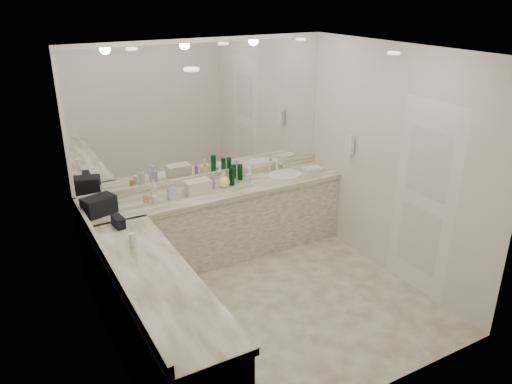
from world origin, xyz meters
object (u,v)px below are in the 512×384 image
cream_cosmetic_case (198,186)px  hand_towel (313,169)px  soap_bottle_a (154,190)px  wall_phone (350,144)px  black_toiletry_bag (99,206)px  soap_bottle_c (224,180)px  soap_bottle_b (172,191)px  sink (285,175)px

cream_cosmetic_case → hand_towel: cream_cosmetic_case is taller
cream_cosmetic_case → soap_bottle_a: size_ratio=1.27×
wall_phone → cream_cosmetic_case: wall_phone is taller
black_toiletry_bag → soap_bottle_a: bearing=9.3°
soap_bottle_c → soap_bottle_b: bearing=-175.9°
soap_bottle_a → soap_bottle_c: bearing=-3.4°
hand_towel → soap_bottle_b: bearing=-179.7°
hand_towel → soap_bottle_b: size_ratio=1.11×
wall_phone → soap_bottle_b: wall_phone is taller
soap_bottle_a → soap_bottle_c: soap_bottle_a is taller
black_toiletry_bag → cream_cosmetic_case: black_toiletry_bag is taller
sink → black_toiletry_bag: size_ratio=1.35×
black_toiletry_bag → soap_bottle_a: (0.63, 0.10, 0.02)m
black_toiletry_bag → soap_bottle_a: 0.64m
hand_towel → soap_bottle_b: soap_bottle_b is taller
black_toiletry_bag → hand_towel: size_ratio=1.46×
wall_phone → cream_cosmetic_case: (-1.82, 0.48, -0.37)m
hand_towel → soap_bottle_c: soap_bottle_c is taller
black_toiletry_bag → soap_bottle_c: (1.48, 0.05, -0.00)m
sink → soap_bottle_c: bearing=179.4°
hand_towel → black_toiletry_bag: bearing=-179.7°
wall_phone → cream_cosmetic_case: 1.91m
soap_bottle_a → cream_cosmetic_case: bearing=-9.0°
sink → cream_cosmetic_case: 1.21m
soap_bottle_a → black_toiletry_bag: bearing=-170.7°
soap_bottle_a → soap_bottle_c: 0.85m
sink → black_toiletry_bag: black_toiletry_bag is taller
hand_towel → soap_bottle_b: (-1.94, -0.01, 0.08)m
wall_phone → cream_cosmetic_case: size_ratio=0.82×
sink → hand_towel: 0.41m
black_toiletry_bag → soap_bottle_c: size_ratio=1.75×
soap_bottle_b → soap_bottle_c: 0.67m
wall_phone → cream_cosmetic_case: bearing=165.2°
black_toiletry_bag → soap_bottle_b: size_ratio=1.62×
cream_cosmetic_case → sink: bearing=0.9°
wall_phone → soap_bottle_a: (-2.31, 0.56, -0.34)m
sink → cream_cosmetic_case: (-1.21, -0.02, 0.09)m
wall_phone → soap_bottle_b: bearing=167.8°
soap_bottle_a → sink: bearing=-2.0°
soap_bottle_a → wall_phone: bearing=-13.6°
hand_towel → soap_bottle_a: 2.12m
hand_towel → sink: bearing=175.9°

